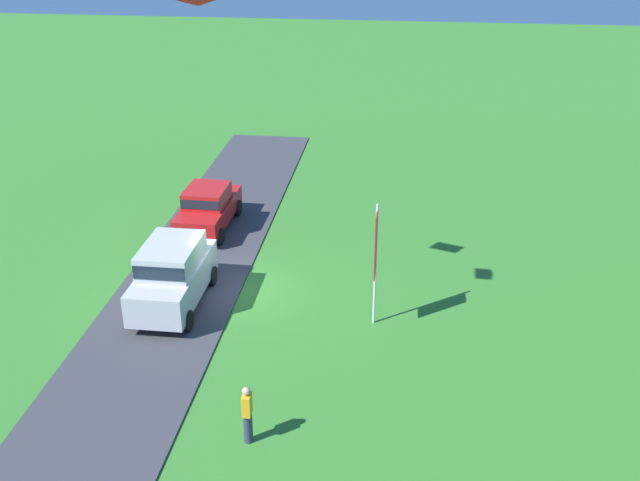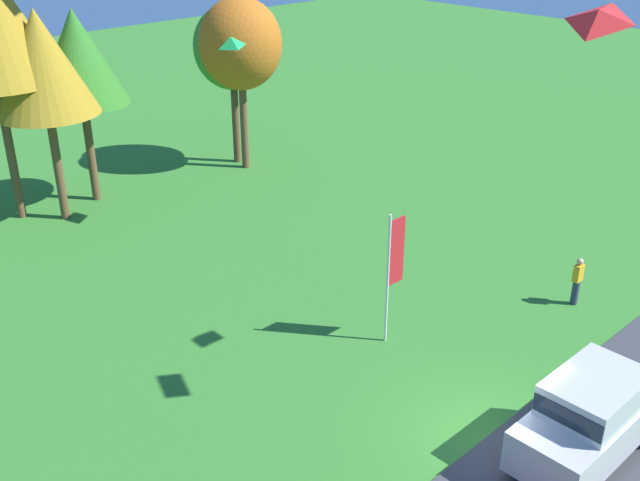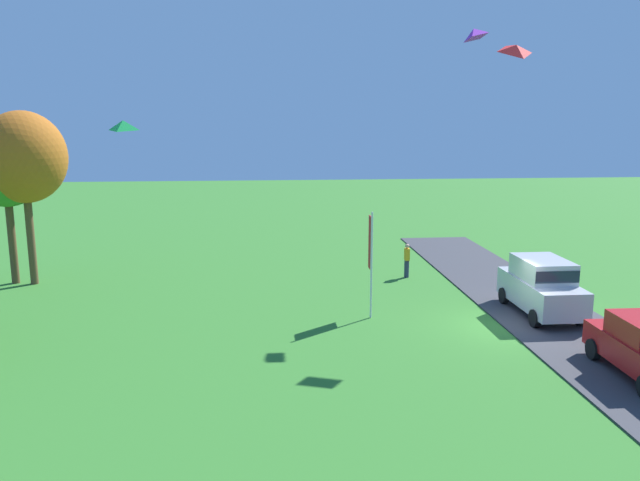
% 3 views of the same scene
% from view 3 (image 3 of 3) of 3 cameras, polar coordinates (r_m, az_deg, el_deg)
% --- Properties ---
extents(ground_plane, '(120.00, 120.00, 0.00)m').
position_cam_3_polar(ground_plane, '(25.07, 16.57, -7.57)').
color(ground_plane, '#337528').
extents(pavement_strip, '(36.00, 4.40, 0.06)m').
position_cam_3_polar(pavement_strip, '(25.90, 20.93, -7.18)').
color(pavement_strip, '#38383D').
rests_on(pavement_strip, ground).
extents(car_suv_near_entrance, '(4.60, 2.05, 2.28)m').
position_cam_3_polar(car_suv_near_entrance, '(26.59, 19.60, -3.79)').
color(car_suv_near_entrance, '#B7B7BC').
rests_on(car_suv_near_entrance, ground).
extents(person_watching_sky, '(0.36, 0.24, 1.71)m').
position_cam_3_polar(person_watching_sky, '(31.48, 7.94, -1.80)').
color(person_watching_sky, '#2D334C').
rests_on(person_watching_sky, ground).
extents(tree_far_right, '(3.89, 3.89, 8.22)m').
position_cam_3_polar(tree_far_right, '(32.29, -25.47, 6.84)').
color(tree_far_right, brown).
rests_on(tree_far_right, ground).
extents(tree_left_of_center, '(3.69, 3.69, 7.80)m').
position_cam_3_polar(tree_left_of_center, '(32.86, -26.86, 6.23)').
color(tree_left_of_center, brown).
rests_on(tree_left_of_center, ground).
extents(flag_banner, '(0.71, 0.08, 4.27)m').
position_cam_3_polar(flag_banner, '(24.73, 4.65, -0.90)').
color(flag_banner, silver).
rests_on(flag_banner, ground).
extents(kite_diamond_over_trees, '(1.21, 1.20, 0.69)m').
position_cam_3_polar(kite_diamond_over_trees, '(25.52, 17.52, 16.38)').
color(kite_diamond_over_trees, red).
extents(kite_diamond_low_drifter, '(1.12, 1.15, 0.62)m').
position_cam_3_polar(kite_diamond_low_drifter, '(27.99, 13.86, 17.90)').
color(kite_diamond_low_drifter, purple).
extents(kite_diamond_high_left, '(1.09, 1.20, 0.47)m').
position_cam_3_polar(kite_diamond_high_left, '(26.07, -17.56, 10.02)').
color(kite_diamond_high_left, green).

